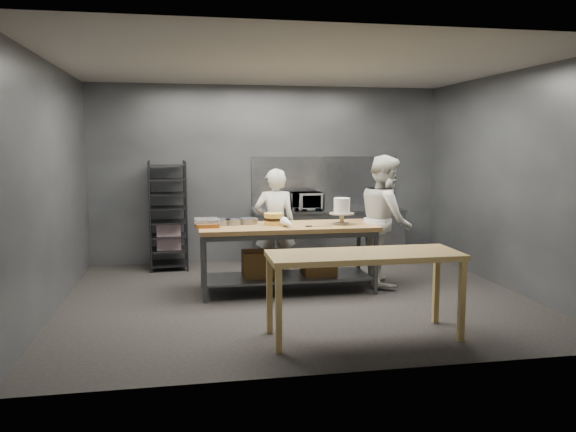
# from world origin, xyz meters

# --- Properties ---
(ground) EXTENTS (6.00, 6.00, 0.00)m
(ground) POSITION_xyz_m (0.00, 0.00, 0.00)
(ground) COLOR black
(ground) RESTS_ON ground
(back_wall) EXTENTS (6.00, 0.04, 3.00)m
(back_wall) POSITION_xyz_m (0.00, 2.50, 1.50)
(back_wall) COLOR #4C4F54
(back_wall) RESTS_ON ground
(work_table) EXTENTS (2.40, 0.90, 0.92)m
(work_table) POSITION_xyz_m (-0.07, 0.36, 0.57)
(work_table) COLOR olive
(work_table) RESTS_ON ground
(near_counter) EXTENTS (2.00, 0.70, 0.90)m
(near_counter) POSITION_xyz_m (0.39, -1.62, 0.81)
(near_counter) COLOR #A17B43
(near_counter) RESTS_ON ground
(back_counter) EXTENTS (2.60, 0.60, 0.90)m
(back_counter) POSITION_xyz_m (1.00, 2.18, 0.45)
(back_counter) COLOR slate
(back_counter) RESTS_ON ground
(splashback_panel) EXTENTS (2.60, 0.02, 0.90)m
(splashback_panel) POSITION_xyz_m (1.00, 2.48, 1.35)
(splashback_panel) COLOR slate
(splashback_panel) RESTS_ON back_counter
(speed_rack) EXTENTS (0.63, 0.68, 1.75)m
(speed_rack) POSITION_xyz_m (-1.70, 2.10, 0.86)
(speed_rack) COLOR black
(speed_rack) RESTS_ON ground
(chef_behind) EXTENTS (0.63, 0.44, 1.66)m
(chef_behind) POSITION_xyz_m (-0.12, 1.03, 0.83)
(chef_behind) COLOR white
(chef_behind) RESTS_ON ground
(chef_right) EXTENTS (0.84, 1.01, 1.86)m
(chef_right) POSITION_xyz_m (1.39, 0.50, 0.93)
(chef_right) COLOR silver
(chef_right) RESTS_ON ground
(microwave) EXTENTS (0.54, 0.37, 0.30)m
(microwave) POSITION_xyz_m (0.60, 2.18, 1.05)
(microwave) COLOR black
(microwave) RESTS_ON back_counter
(frosted_cake_stand) EXTENTS (0.34, 0.34, 0.36)m
(frosted_cake_stand) POSITION_xyz_m (0.69, 0.29, 1.14)
(frosted_cake_stand) COLOR #A69C85
(frosted_cake_stand) RESTS_ON work_table
(layer_cake) EXTENTS (0.26, 0.26, 0.16)m
(layer_cake) POSITION_xyz_m (-0.24, 0.40, 1.00)
(layer_cake) COLOR #EBBA4A
(layer_cake) RESTS_ON work_table
(cake_pans) EXTENTS (0.70, 0.32, 0.07)m
(cake_pans) POSITION_xyz_m (-0.80, 0.54, 0.96)
(cake_pans) COLOR gray
(cake_pans) RESTS_ON work_table
(piping_bag) EXTENTS (0.16, 0.39, 0.12)m
(piping_bag) POSITION_xyz_m (-0.10, 0.09, 0.98)
(piping_bag) COLOR white
(piping_bag) RESTS_ON work_table
(offset_spatula) EXTENTS (0.37, 0.02, 0.02)m
(offset_spatula) POSITION_xyz_m (0.28, 0.13, 0.93)
(offset_spatula) COLOR slate
(offset_spatula) RESTS_ON work_table
(pastry_clamshells) EXTENTS (0.33, 0.32, 0.11)m
(pastry_clamshells) POSITION_xyz_m (-1.15, 0.37, 0.98)
(pastry_clamshells) COLOR #A46220
(pastry_clamshells) RESTS_ON work_table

